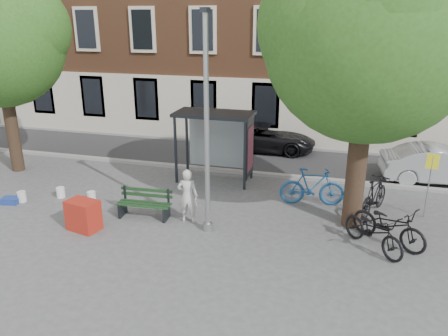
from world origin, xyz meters
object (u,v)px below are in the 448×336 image
lamppost (207,138)px  red_stand (83,215)px  car_dark (266,137)px  painter (188,196)px  notice_sign (431,171)px  bus_shelter (225,131)px  car_silver (441,165)px  bike_b (312,187)px  bench (145,205)px  bike_c (374,231)px  bike_a (389,224)px  bike_d (374,196)px

lamppost → red_stand: 4.30m
car_dark → painter: bearing=172.1°
notice_sign → bus_shelter: bearing=171.9°
painter → bus_shelter: bearing=-101.3°
lamppost → car_silver: lamppost is taller
bike_b → notice_sign: size_ratio=1.02×
car_dark → car_silver: size_ratio=1.06×
bench → notice_sign: size_ratio=0.83×
bus_shelter → bike_c: (5.15, -3.96, -1.38)m
bus_shelter → notice_sign: (6.79, -1.47, -0.40)m
bike_a → bike_b: bearing=80.7°
painter → notice_sign: (6.94, 2.23, 0.68)m
bike_b → car_dark: (-2.56, 5.71, -0.01)m
bike_a → bike_c: size_ratio=1.06×
bike_b → bench: bearing=106.6°
lamppost → car_silver: 9.56m
car_silver → lamppost: bearing=123.7°
lamppost → bike_b: size_ratio=2.91×
bike_a → notice_sign: notice_sign is taller
notice_sign → bench: bearing=-160.6°
lamppost → bus_shelter: lamppost is taller
bench → bike_c: 6.71m
red_stand → bench: bearing=43.2°
red_stand → painter: bearing=25.4°
bike_c → car_dark: car_dark is taller
bench → bike_c: bearing=-5.2°
bus_shelter → bike_c: bus_shelter is taller
bus_shelter → car_silver: (7.75, 1.89, -1.22)m
lamppost → car_silver: size_ratio=1.44×
bike_d → notice_sign: size_ratio=0.97×
bike_c → bus_shelter: bearing=99.8°
bench → bike_a: bike_a is taller
red_stand → notice_sign: size_ratio=0.44×
painter → car_silver: size_ratio=0.40×
bench → bike_d: (6.82, 2.14, 0.20)m
bench → car_dark: (2.33, 8.04, 0.23)m
painter → bench: size_ratio=0.99×
lamppost → bike_d: size_ratio=3.08×
car_dark → bike_d: bearing=-144.0°
painter → red_stand: size_ratio=1.86×
bus_shelter → bike_b: bearing=-23.0°
bike_d → notice_sign: 1.78m
car_silver → notice_sign: (-0.96, -3.36, 0.82)m
painter → bike_d: size_ratio=0.84×
car_dark → red_stand: bearing=157.2°
bench → bike_a: (7.11, 0.22, 0.17)m
bike_d → red_stand: size_ratio=2.21×
painter → bike_a: 5.72m
bus_shelter → car_dark: size_ratio=0.64×
bike_c → bike_b: bearing=82.9°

